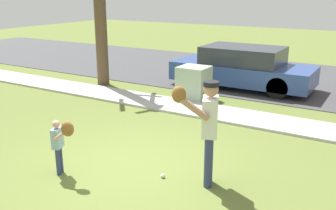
# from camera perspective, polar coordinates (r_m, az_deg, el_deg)

# --- Properties ---
(ground_plane) EXTENTS (48.00, 48.00, 0.00)m
(ground_plane) POSITION_cam_1_polar(r_m,az_deg,el_deg) (9.91, 6.35, -1.33)
(ground_plane) COLOR olive
(sidewalk_strip) EXTENTS (36.00, 1.20, 0.06)m
(sidewalk_strip) POSITION_cam_1_polar(r_m,az_deg,el_deg) (9.99, 6.59, -1.02)
(sidewalk_strip) COLOR #B2B2AD
(sidewalk_strip) RESTS_ON ground
(road_surface) EXTENTS (36.00, 6.80, 0.02)m
(road_surface) POSITION_cam_1_polar(r_m,az_deg,el_deg) (14.56, 14.78, 4.15)
(road_surface) COLOR #424244
(road_surface) RESTS_ON ground
(person_adult) EXTENTS (0.65, 0.81, 1.75)m
(person_adult) POSITION_cam_1_polar(r_m,az_deg,el_deg) (6.01, 5.92, -2.60)
(person_adult) COLOR navy
(person_adult) RESTS_ON ground
(person_child) EXTENTS (0.53, 0.33, 1.03)m
(person_child) POSITION_cam_1_polar(r_m,az_deg,el_deg) (6.69, -15.83, -4.92)
(person_child) COLOR navy
(person_child) RESTS_ON ground
(baseball) EXTENTS (0.07, 0.07, 0.07)m
(baseball) POSITION_cam_1_polar(r_m,az_deg,el_deg) (6.61, -0.79, -10.56)
(baseball) COLOR white
(baseball) RESTS_ON ground
(utility_cabinet) EXTENTS (0.84, 0.78, 0.97)m
(utility_cabinet) POSITION_cam_1_polar(r_m,az_deg,el_deg) (11.09, 3.89, 3.31)
(utility_cabinet) COLOR #9EB293
(utility_cabinet) RESTS_ON ground
(parked_wagon_blue) EXTENTS (4.50, 1.80, 1.33)m
(parked_wagon_blue) POSITION_cam_1_polar(r_m,az_deg,el_deg) (12.62, 11.10, 5.52)
(parked_wagon_blue) COLOR #2D478C
(parked_wagon_blue) RESTS_ON road_surface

